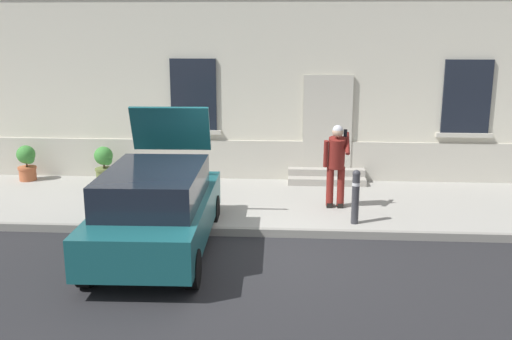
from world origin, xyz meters
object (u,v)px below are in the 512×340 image
(bollard_near_person, at_px, (356,195))
(planter_terracotta, at_px, (27,162))
(hatchback_car_teal, at_px, (157,208))
(bollard_far_left, at_px, (155,191))
(person_on_phone, at_px, (336,161))
(planter_olive, at_px, (104,163))

(bollard_near_person, distance_m, planter_terracotta, 8.07)
(hatchback_car_teal, xyz_separation_m, bollard_far_left, (-0.33, 1.31, -0.09))
(hatchback_car_teal, height_order, bollard_far_left, hatchback_car_teal)
(hatchback_car_teal, relative_size, person_on_phone, 2.36)
(planter_olive, bearing_deg, bollard_near_person, -25.39)
(planter_terracotta, xyz_separation_m, planter_olive, (1.91, -0.02, 0.00))
(hatchback_car_teal, distance_m, planter_olive, 4.58)
(planter_terracotta, height_order, planter_olive, same)
(person_on_phone, bearing_deg, planter_terracotta, 158.74)
(person_on_phone, height_order, planter_terracotta, person_on_phone)
(planter_terracotta, bearing_deg, hatchback_car_teal, -44.31)
(hatchback_car_teal, relative_size, bollard_near_person, 3.93)
(hatchback_car_teal, xyz_separation_m, planter_terracotta, (-4.13, 4.03, -0.19))
(bollard_near_person, xyz_separation_m, planter_olive, (-5.68, 2.70, -0.11))
(hatchback_car_teal, relative_size, bollard_far_left, 3.93)
(bollard_near_person, xyz_separation_m, bollard_far_left, (-3.80, 0.00, 0.00))
(bollard_far_left, relative_size, planter_terracotta, 1.22)
(bollard_near_person, xyz_separation_m, planter_terracotta, (-7.59, 2.72, -0.11))
(planter_terracotta, relative_size, planter_olive, 1.00)
(planter_terracotta, bearing_deg, planter_olive, -0.55)
(hatchback_car_teal, bearing_deg, planter_terracotta, 135.69)
(bollard_near_person, bearing_deg, hatchback_car_teal, -159.29)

